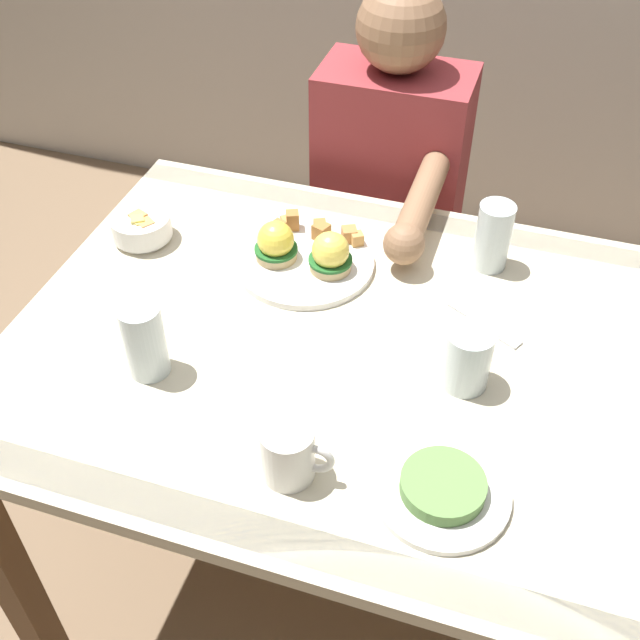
% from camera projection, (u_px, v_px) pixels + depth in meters
% --- Properties ---
extents(ground_plane, '(6.00, 6.00, 0.00)m').
position_uv_depth(ground_plane, '(344.00, 564.00, 1.86)').
color(ground_plane, '#7F664C').
extents(dining_table, '(1.20, 0.90, 0.74)m').
position_uv_depth(dining_table, '(351.00, 385.00, 1.43)').
color(dining_table, beige).
rests_on(dining_table, ground_plane).
extents(eggs_benedict_plate, '(0.27, 0.27, 0.09)m').
position_uv_depth(eggs_benedict_plate, '(305.00, 254.00, 1.50)').
color(eggs_benedict_plate, white).
rests_on(eggs_benedict_plate, dining_table).
extents(fruit_bowl, '(0.12, 0.12, 0.06)m').
position_uv_depth(fruit_bowl, '(142.00, 227.00, 1.56)').
color(fruit_bowl, white).
rests_on(fruit_bowl, dining_table).
extents(coffee_mug, '(0.11, 0.08, 0.09)m').
position_uv_depth(coffee_mug, '(289.00, 451.00, 1.12)').
color(coffee_mug, white).
rests_on(coffee_mug, dining_table).
extents(fork, '(0.14, 0.09, 0.00)m').
position_uv_depth(fork, '(488.00, 327.00, 1.38)').
color(fork, silver).
rests_on(fork, dining_table).
extents(water_glass_near, '(0.07, 0.07, 0.14)m').
position_uv_depth(water_glass_near, '(145.00, 343.00, 1.27)').
color(water_glass_near, silver).
rests_on(water_glass_near, dining_table).
extents(water_glass_far, '(0.07, 0.07, 0.14)m').
position_uv_depth(water_glass_far, '(492.00, 239.00, 1.47)').
color(water_glass_far, silver).
rests_on(water_glass_far, dining_table).
extents(water_glass_extra, '(0.08, 0.08, 0.11)m').
position_uv_depth(water_glass_extra, '(467.00, 361.00, 1.25)').
color(water_glass_extra, silver).
rests_on(water_glass_extra, dining_table).
extents(side_plate, '(0.20, 0.20, 0.04)m').
position_uv_depth(side_plate, '(442.00, 489.00, 1.11)').
color(side_plate, white).
rests_on(side_plate, dining_table).
extents(diner_person, '(0.34, 0.54, 1.14)m').
position_uv_depth(diner_person, '(388.00, 195.00, 1.85)').
color(diner_person, '#33333D').
rests_on(diner_person, ground_plane).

